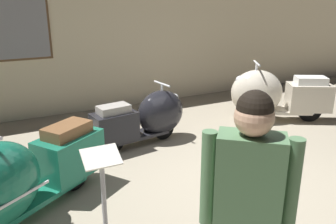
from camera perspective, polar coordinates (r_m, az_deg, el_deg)
ground_plane at (r=4.60m, az=10.18°, el=-11.41°), size 60.00×60.00×0.00m
showroom_back_wall at (r=7.40m, az=-8.99°, el=14.33°), size 18.00×0.63×3.55m
scooter_0 at (r=3.94m, az=-22.64°, el=-9.61°), size 1.79×1.44×1.11m
scooter_1 at (r=5.56m, az=-3.38°, el=-0.86°), size 1.61×0.65×0.96m
scooter_2 at (r=6.83m, az=16.61°, el=2.70°), size 1.85×1.34×1.12m
visitor_1 at (r=2.32m, az=12.74°, el=-14.47°), size 0.48×0.44×1.76m
info_stanchion at (r=3.32m, az=-10.27°, el=-15.63°), size 0.32×0.28×1.02m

